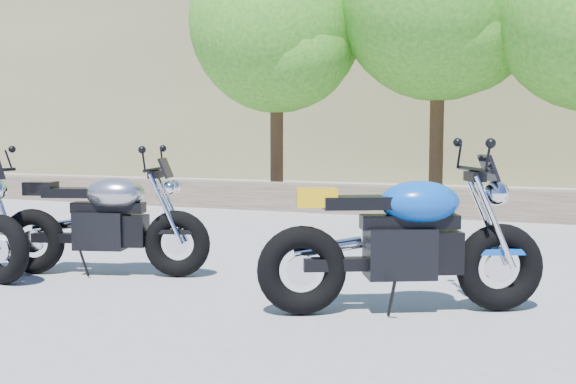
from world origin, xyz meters
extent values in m
plane|color=gray|center=(0.00, 0.00, 0.00)|extent=(90.00, 90.00, 0.00)
cube|color=brown|center=(0.00, 5.50, 0.25)|extent=(22.00, 0.55, 0.50)
cube|color=#6E6744|center=(3.00, 28.00, 7.50)|extent=(80.00, 30.00, 15.00)
cylinder|color=#382314|center=(-2.50, 7.20, 1.51)|extent=(0.28, 0.28, 3.02)
sphere|color=#277F1C|center=(-2.50, 7.20, 3.78)|extent=(3.67, 3.67, 3.67)
sphere|color=#277F1C|center=(-2.00, 6.90, 3.13)|extent=(2.38, 2.38, 2.38)
cylinder|color=#382314|center=(0.80, 7.60, 1.68)|extent=(0.28, 0.28, 3.36)
sphere|color=#277F1C|center=(1.30, 7.30, 3.48)|extent=(2.64, 2.64, 2.64)
torus|color=black|center=(-0.48, -0.19, 0.32)|extent=(0.67, 0.33, 0.65)
torus|color=black|center=(-1.88, -0.58, 0.32)|extent=(0.67, 0.33, 0.65)
cylinder|color=silver|center=(-0.48, -0.19, 0.32)|extent=(0.22, 0.10, 0.22)
cylinder|color=silver|center=(-1.88, -0.58, 0.32)|extent=(0.22, 0.10, 0.22)
cube|color=black|center=(-1.20, -0.39, 0.44)|extent=(0.55, 0.42, 0.36)
cube|color=black|center=(-1.13, -0.37, 0.67)|extent=(0.72, 0.35, 0.10)
ellipsoid|color=#A3A3A7|center=(-1.06, -0.35, 0.81)|extent=(0.67, 0.54, 0.31)
cube|color=black|center=(-1.49, -0.47, 0.81)|extent=(0.55, 0.35, 0.09)
cube|color=black|center=(-1.78, -0.56, 0.85)|extent=(0.33, 0.27, 0.13)
cylinder|color=black|center=(-0.67, -0.24, 1.04)|extent=(0.21, 0.65, 0.03)
sphere|color=silver|center=(-0.52, -0.20, 0.87)|extent=(0.18, 0.18, 0.18)
torus|color=black|center=(-1.82, -1.04, 0.32)|extent=(0.66, 0.23, 0.65)
cylinder|color=silver|center=(-1.82, -1.04, 0.32)|extent=(0.22, 0.07, 0.22)
torus|color=black|center=(2.48, -0.32, 0.34)|extent=(0.69, 0.45, 0.68)
torus|color=black|center=(1.10, -0.99, 0.34)|extent=(0.69, 0.45, 0.68)
cylinder|color=silver|center=(2.48, -0.32, 0.34)|extent=(0.23, 0.14, 0.24)
cylinder|color=silver|center=(1.10, -0.99, 0.34)|extent=(0.23, 0.14, 0.24)
cube|color=black|center=(1.77, -0.66, 0.47)|extent=(0.60, 0.51, 0.38)
cube|color=black|center=(1.84, -0.63, 0.71)|extent=(0.75, 0.48, 0.11)
ellipsoid|color=#0B47AD|center=(1.90, -0.60, 0.85)|extent=(0.73, 0.64, 0.32)
cube|color=black|center=(1.48, -0.80, 0.85)|extent=(0.58, 0.44, 0.10)
cube|color=#DBA60B|center=(1.19, -0.94, 0.90)|extent=(0.36, 0.32, 0.14)
cylinder|color=black|center=(2.29, -0.41, 1.10)|extent=(0.34, 0.65, 0.03)
sphere|color=silver|center=(2.44, -0.34, 0.92)|extent=(0.19, 0.19, 0.19)
camera|label=1|loc=(2.75, -5.47, 1.35)|focal=40.00mm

